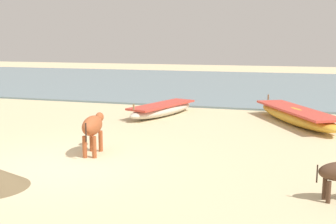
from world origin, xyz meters
The scene contains 5 objects.
ground centered at (0.00, 0.00, 0.00)m, with size 80.00×80.00×0.00m, color beige.
sea_water centered at (0.00, 18.83, 0.04)m, with size 60.00×20.00×0.08m, color slate.
fishing_boat_1 centered at (0.17, 6.64, 0.24)m, with size 1.94×3.71×0.64m.
fishing_boat_3 centered at (4.91, 6.52, 0.28)m, with size 3.19×4.71×0.71m.
cow_adult_rust centered at (0.20, 1.10, 0.68)m, with size 0.63×1.45×0.95m.
Camera 1 is at (4.87, -7.84, 2.73)m, focal length 44.63 mm.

